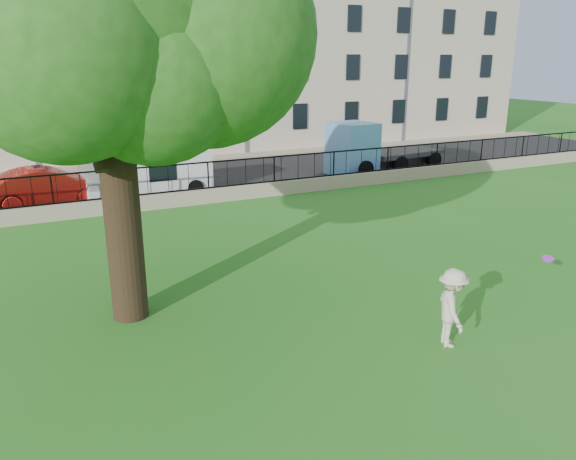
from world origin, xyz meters
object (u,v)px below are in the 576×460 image
man (452,308)px  white_van (147,170)px  tree (96,3)px  blue_truck (384,146)px  frisbee (548,259)px  red_sedan (48,187)px

man → white_van: white_van is taller
tree → white_van: tree is taller
tree → blue_truck: tree is taller
blue_truck → frisbee: bearing=-119.1°
tree → frisbee: tree is taller
man → red_sedan: (-6.68, 16.25, -0.07)m
white_van → blue_truck: size_ratio=0.84×
tree → red_sedan: (-0.82, 11.83, -6.07)m
man → red_sedan: bearing=46.6°
tree → red_sedan: 13.32m
red_sedan → blue_truck: 16.65m
tree → blue_truck: bearing=37.2°
white_van → frisbee: bearing=-72.8°
white_van → red_sedan: bearing=176.4°
frisbee → red_sedan: size_ratio=0.06×
tree → frisbee: size_ratio=38.04×
frisbee → red_sedan: (-10.03, 15.76, -0.45)m
red_sedan → blue_truck: size_ratio=0.75×
man → white_van: 16.47m
man → blue_truck: bearing=-7.0°
man → tree: bearing=77.3°
blue_truck → tree: bearing=-149.4°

